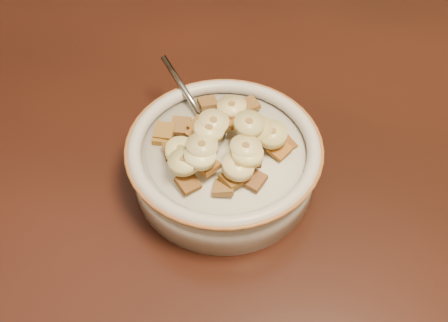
# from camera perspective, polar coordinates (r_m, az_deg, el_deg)

# --- Properties ---
(table) EXTENTS (1.44, 0.96, 0.04)m
(table) POSITION_cam_1_polar(r_m,az_deg,el_deg) (0.64, -15.72, 1.72)
(table) COLOR #33130C
(table) RESTS_ON floor
(chair) EXTENTS (0.49, 0.49, 0.96)m
(chair) POSITION_cam_1_polar(r_m,az_deg,el_deg) (1.23, -0.82, 14.96)
(chair) COLOR black
(chair) RESTS_ON floor
(cereal_bowl) EXTENTS (0.19, 0.19, 0.05)m
(cereal_bowl) POSITION_cam_1_polar(r_m,az_deg,el_deg) (0.54, 0.00, -0.45)
(cereal_bowl) COLOR beige
(cereal_bowl) RESTS_ON table
(milk) EXTENTS (0.16, 0.16, 0.00)m
(milk) POSITION_cam_1_polar(r_m,az_deg,el_deg) (0.52, 0.00, 1.19)
(milk) COLOR beige
(milk) RESTS_ON cereal_bowl
(spoon) EXTENTS (0.06, 0.06, 0.01)m
(spoon) POSITION_cam_1_polar(r_m,az_deg,el_deg) (0.53, -1.67, 3.70)
(spoon) COLOR #9B9B9B
(spoon) RESTS_ON cereal_bowl
(cereal_square_0) EXTENTS (0.03, 0.03, 0.01)m
(cereal_square_0) POSITION_cam_1_polar(r_m,az_deg,el_deg) (0.48, 3.45, -2.16)
(cereal_square_0) COLOR brown
(cereal_square_0) RESTS_ON milk
(cereal_square_1) EXTENTS (0.03, 0.03, 0.01)m
(cereal_square_1) POSITION_cam_1_polar(r_m,az_deg,el_deg) (0.55, 2.85, 6.43)
(cereal_square_1) COLOR brown
(cereal_square_1) RESTS_ON milk
(cereal_square_2) EXTENTS (0.02, 0.02, 0.01)m
(cereal_square_2) POSITION_cam_1_polar(r_m,az_deg,el_deg) (0.53, -6.84, 3.41)
(cereal_square_2) COLOR brown
(cereal_square_2) RESTS_ON milk
(cereal_square_3) EXTENTS (0.02, 0.02, 0.01)m
(cereal_square_3) POSITION_cam_1_polar(r_m,az_deg,el_deg) (0.49, 3.14, 0.40)
(cereal_square_3) COLOR brown
(cereal_square_3) RESTS_ON milk
(cereal_square_4) EXTENTS (0.03, 0.03, 0.01)m
(cereal_square_4) POSITION_cam_1_polar(r_m,az_deg,el_deg) (0.52, 6.94, 1.95)
(cereal_square_4) COLOR brown
(cereal_square_4) RESTS_ON milk
(cereal_square_5) EXTENTS (0.03, 0.03, 0.01)m
(cereal_square_5) POSITION_cam_1_polar(r_m,az_deg,el_deg) (0.48, -1.94, -0.51)
(cereal_square_5) COLOR brown
(cereal_square_5) RESTS_ON milk
(cereal_square_6) EXTENTS (0.02, 0.02, 0.01)m
(cereal_square_6) POSITION_cam_1_polar(r_m,az_deg,el_deg) (0.48, -0.00, -3.02)
(cereal_square_6) COLOR brown
(cereal_square_6) RESTS_ON milk
(cereal_square_7) EXTENTS (0.02, 0.02, 0.01)m
(cereal_square_7) POSITION_cam_1_polar(r_m,az_deg,el_deg) (0.53, -7.00, 2.73)
(cereal_square_7) COLOR brown
(cereal_square_7) RESTS_ON milk
(cereal_square_8) EXTENTS (0.03, 0.03, 0.01)m
(cereal_square_8) POSITION_cam_1_polar(r_m,az_deg,el_deg) (0.51, -5.83, 1.23)
(cereal_square_8) COLOR brown
(cereal_square_8) RESTS_ON milk
(cereal_square_9) EXTENTS (0.03, 0.03, 0.01)m
(cereal_square_9) POSITION_cam_1_polar(r_m,az_deg,el_deg) (0.51, -2.93, 3.16)
(cereal_square_9) COLOR olive
(cereal_square_9) RESTS_ON milk
(cereal_square_10) EXTENTS (0.03, 0.03, 0.01)m
(cereal_square_10) POSITION_cam_1_polar(r_m,az_deg,el_deg) (0.52, -2.76, 4.05)
(cereal_square_10) COLOR brown
(cereal_square_10) RESTS_ON milk
(cereal_square_11) EXTENTS (0.02, 0.02, 0.01)m
(cereal_square_11) POSITION_cam_1_polar(r_m,az_deg,el_deg) (0.53, -4.93, 4.05)
(cereal_square_11) COLOR brown
(cereal_square_11) RESTS_ON milk
(cereal_square_12) EXTENTS (0.03, 0.03, 0.01)m
(cereal_square_12) POSITION_cam_1_polar(r_m,az_deg,el_deg) (0.48, 0.96, -2.11)
(cereal_square_12) COLOR brown
(cereal_square_12) RESTS_ON milk
(cereal_square_13) EXTENTS (0.02, 0.02, 0.01)m
(cereal_square_13) POSITION_cam_1_polar(r_m,az_deg,el_deg) (0.50, 3.22, 1.76)
(cereal_square_13) COLOR brown
(cereal_square_13) RESTS_ON milk
(cereal_square_14) EXTENTS (0.03, 0.03, 0.01)m
(cereal_square_14) POSITION_cam_1_polar(r_m,az_deg,el_deg) (0.48, -4.14, -2.52)
(cereal_square_14) COLOR brown
(cereal_square_14) RESTS_ON milk
(cereal_square_15) EXTENTS (0.03, 0.03, 0.01)m
(cereal_square_15) POSITION_cam_1_polar(r_m,az_deg,el_deg) (0.55, 0.91, 5.96)
(cereal_square_15) COLOR brown
(cereal_square_15) RESTS_ON milk
(cereal_square_16) EXTENTS (0.02, 0.02, 0.01)m
(cereal_square_16) POSITION_cam_1_polar(r_m,az_deg,el_deg) (0.52, 0.66, 4.47)
(cereal_square_16) COLOR #9D6027
(cereal_square_16) RESTS_ON milk
(cereal_square_17) EXTENTS (0.02, 0.02, 0.01)m
(cereal_square_17) POSITION_cam_1_polar(r_m,az_deg,el_deg) (0.50, -2.15, 3.28)
(cereal_square_17) COLOR brown
(cereal_square_17) RESTS_ON milk
(cereal_square_18) EXTENTS (0.03, 0.03, 0.01)m
(cereal_square_18) POSITION_cam_1_polar(r_m,az_deg,el_deg) (0.51, 6.34, 1.34)
(cereal_square_18) COLOR #985721
(cereal_square_18) RESTS_ON milk
(cereal_square_19) EXTENTS (0.02, 0.02, 0.01)m
(cereal_square_19) POSITION_cam_1_polar(r_m,az_deg,el_deg) (0.51, 4.26, 2.78)
(cereal_square_19) COLOR brown
(cereal_square_19) RESTS_ON milk
(cereal_square_20) EXTENTS (0.02, 0.02, 0.01)m
(cereal_square_20) POSITION_cam_1_polar(r_m,az_deg,el_deg) (0.52, 3.31, 3.77)
(cereal_square_20) COLOR brown
(cereal_square_20) RESTS_ON milk
(cereal_square_21) EXTENTS (0.03, 0.03, 0.01)m
(cereal_square_21) POSITION_cam_1_polar(r_m,az_deg,el_deg) (0.56, -1.86, 6.67)
(cereal_square_21) COLOR brown
(cereal_square_21) RESTS_ON milk
(banana_slice_0) EXTENTS (0.04, 0.04, 0.02)m
(banana_slice_0) POSITION_cam_1_polar(r_m,az_deg,el_deg) (0.49, -4.94, 1.13)
(banana_slice_0) COLOR #F7E59A
(banana_slice_0) RESTS_ON milk
(banana_slice_1) EXTENTS (0.04, 0.04, 0.01)m
(banana_slice_1) POSITION_cam_1_polar(r_m,az_deg,el_deg) (0.48, 2.50, 1.46)
(banana_slice_1) COLOR #E6D07B
(banana_slice_1) RESTS_ON milk
(banana_slice_2) EXTENTS (0.04, 0.04, 0.02)m
(banana_slice_2) POSITION_cam_1_polar(r_m,az_deg,el_deg) (0.48, -2.76, 0.49)
(banana_slice_2) COLOR #FEF6A7
(banana_slice_2) RESTS_ON milk
(banana_slice_3) EXTENTS (0.04, 0.04, 0.02)m
(banana_slice_3) POSITION_cam_1_polar(r_m,az_deg,el_deg) (0.49, -1.72, 3.53)
(banana_slice_3) COLOR #CCBF72
(banana_slice_3) RESTS_ON milk
(banana_slice_4) EXTENTS (0.04, 0.04, 0.01)m
(banana_slice_4) POSITION_cam_1_polar(r_m,az_deg,el_deg) (0.50, 5.52, 3.07)
(banana_slice_4) COLOR #E2D886
(banana_slice_4) RESTS_ON milk
(banana_slice_5) EXTENTS (0.04, 0.04, 0.01)m
(banana_slice_5) POSITION_cam_1_polar(r_m,az_deg,el_deg) (0.48, -2.54, 1.65)
(banana_slice_5) COLOR #D6C485
(banana_slice_5) RESTS_ON milk
(banana_slice_6) EXTENTS (0.04, 0.04, 0.01)m
(banana_slice_6) POSITION_cam_1_polar(r_m,az_deg,el_deg) (0.50, -1.20, 4.37)
(banana_slice_6) COLOR #FFF0A9
(banana_slice_6) RESTS_ON milk
(banana_slice_7) EXTENTS (0.04, 0.04, 0.01)m
(banana_slice_7) POSITION_cam_1_polar(r_m,az_deg,el_deg) (0.52, 0.88, 6.17)
(banana_slice_7) COLOR #D7C075
(banana_slice_7) RESTS_ON milk
(banana_slice_8) EXTENTS (0.04, 0.04, 0.01)m
(banana_slice_8) POSITION_cam_1_polar(r_m,az_deg,el_deg) (0.48, -4.57, -0.07)
(banana_slice_8) COLOR #F4E390
(banana_slice_8) RESTS_ON milk
(banana_slice_9) EXTENTS (0.03, 0.03, 0.01)m
(banana_slice_9) POSITION_cam_1_polar(r_m,az_deg,el_deg) (0.48, 1.65, -0.65)
(banana_slice_9) COLOR #FFE48F
(banana_slice_9) RESTS_ON milk
(banana_slice_10) EXTENTS (0.04, 0.04, 0.02)m
(banana_slice_10) POSITION_cam_1_polar(r_m,az_deg,el_deg) (0.48, 2.69, 0.69)
(banana_slice_10) COLOR #ECE187
(banana_slice_10) RESTS_ON milk
(banana_slice_11) EXTENTS (0.04, 0.04, 0.01)m
(banana_slice_11) POSITION_cam_1_polar(r_m,az_deg,el_deg) (0.50, 2.88, 4.23)
(banana_slice_11) COLOR #D4C289
(banana_slice_11) RESTS_ON milk
(banana_slice_12) EXTENTS (0.03, 0.03, 0.01)m
(banana_slice_12) POSITION_cam_1_polar(r_m,az_deg,el_deg) (0.51, 3.85, 3.61)
(banana_slice_12) COLOR #D2C677
(banana_slice_12) RESTS_ON milk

